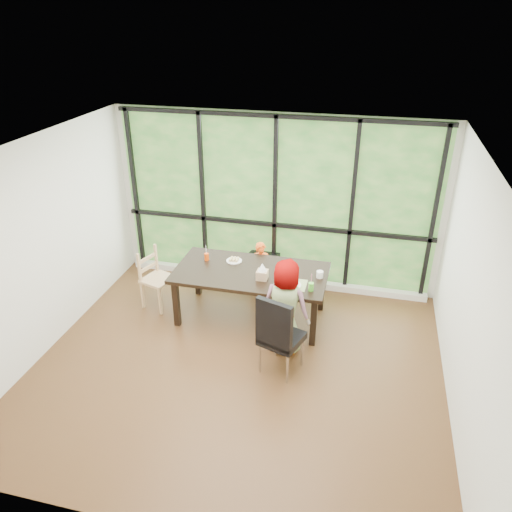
# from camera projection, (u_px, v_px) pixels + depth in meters

# --- Properties ---
(ground) EXTENTS (5.00, 5.00, 0.00)m
(ground) POSITION_uv_depth(u_px,v_px,m) (237.00, 366.00, 6.18)
(ground) COLOR black
(ground) RESTS_ON ground
(back_wall) EXTENTS (5.00, 0.00, 5.00)m
(back_wall) POSITION_uv_depth(u_px,v_px,m) (276.00, 202.00, 7.50)
(back_wall) COLOR silver
(back_wall) RESTS_ON ground
(foliage_backdrop) EXTENTS (4.80, 0.02, 2.65)m
(foliage_backdrop) POSITION_uv_depth(u_px,v_px,m) (275.00, 203.00, 7.49)
(foliage_backdrop) COLOR #1D451B
(foliage_backdrop) RESTS_ON back_wall
(window_mullions) EXTENTS (4.80, 0.06, 2.65)m
(window_mullions) POSITION_uv_depth(u_px,v_px,m) (275.00, 203.00, 7.45)
(window_mullions) COLOR black
(window_mullions) RESTS_ON back_wall
(window_sill) EXTENTS (4.80, 0.12, 0.10)m
(window_sill) POSITION_uv_depth(u_px,v_px,m) (273.00, 279.00, 8.01)
(window_sill) COLOR silver
(window_sill) RESTS_ON ground
(dining_table) EXTENTS (2.11, 1.08, 0.75)m
(dining_table) POSITION_uv_depth(u_px,v_px,m) (251.00, 294.00, 6.98)
(dining_table) COLOR black
(dining_table) RESTS_ON ground
(chair_window_leather) EXTENTS (0.54, 0.54, 1.08)m
(chair_window_leather) POSITION_uv_depth(u_px,v_px,m) (264.00, 251.00, 7.83)
(chair_window_leather) COLOR black
(chair_window_leather) RESTS_ON ground
(chair_interior_leather) EXTENTS (0.58, 0.58, 1.08)m
(chair_interior_leather) POSITION_uv_depth(u_px,v_px,m) (282.00, 333.00, 5.89)
(chair_interior_leather) COLOR black
(chair_interior_leather) RESTS_ON ground
(chair_end_beech) EXTENTS (0.51, 0.52, 0.90)m
(chair_end_beech) POSITION_uv_depth(u_px,v_px,m) (158.00, 279.00, 7.21)
(chair_end_beech) COLOR tan
(chair_end_beech) RESTS_ON ground
(child_toddler) EXTENTS (0.37, 0.30, 0.88)m
(child_toddler) POSITION_uv_depth(u_px,v_px,m) (261.00, 269.00, 7.51)
(child_toddler) COLOR #FF5713
(child_toddler) RESTS_ON ground
(child_older) EXTENTS (0.70, 0.53, 1.29)m
(child_older) POSITION_uv_depth(u_px,v_px,m) (287.00, 307.00, 6.21)
(child_older) COLOR gray
(child_older) RESTS_ON ground
(placemat) EXTENTS (0.43, 0.31, 0.01)m
(placemat) POSITION_uv_depth(u_px,v_px,m) (290.00, 284.00, 6.49)
(placemat) COLOR tan
(placemat) RESTS_ON dining_table
(plate_far) EXTENTS (0.22, 0.22, 0.01)m
(plate_far) POSITION_uv_depth(u_px,v_px,m) (234.00, 261.00, 7.07)
(plate_far) COLOR white
(plate_far) RESTS_ON dining_table
(plate_near) EXTENTS (0.27, 0.27, 0.02)m
(plate_near) POSITION_uv_depth(u_px,v_px,m) (291.00, 285.00, 6.46)
(plate_near) COLOR white
(plate_near) RESTS_ON dining_table
(orange_cup) EXTENTS (0.07, 0.07, 0.10)m
(orange_cup) POSITION_uv_depth(u_px,v_px,m) (207.00, 257.00, 7.08)
(orange_cup) COLOR #E7470A
(orange_cup) RESTS_ON dining_table
(green_cup) EXTENTS (0.07, 0.07, 0.11)m
(green_cup) POSITION_uv_depth(u_px,v_px,m) (311.00, 287.00, 6.33)
(green_cup) COLOR #57CA37
(green_cup) RESTS_ON dining_table
(white_mug) EXTENTS (0.09, 0.09, 0.09)m
(white_mug) POSITION_uv_depth(u_px,v_px,m) (320.00, 274.00, 6.63)
(white_mug) COLOR white
(white_mug) RESTS_ON dining_table
(tissue_box) EXTENTS (0.15, 0.15, 0.13)m
(tissue_box) POSITION_uv_depth(u_px,v_px,m) (262.00, 275.00, 6.59)
(tissue_box) COLOR tan
(tissue_box) RESTS_ON dining_table
(crepe_rolls_far) EXTENTS (0.15, 0.12, 0.04)m
(crepe_rolls_far) POSITION_uv_depth(u_px,v_px,m) (234.00, 259.00, 7.06)
(crepe_rolls_far) COLOR tan
(crepe_rolls_far) RESTS_ON plate_far
(crepe_rolls_near) EXTENTS (0.15, 0.12, 0.04)m
(crepe_rolls_near) POSITION_uv_depth(u_px,v_px,m) (291.00, 283.00, 6.45)
(crepe_rolls_near) COLOR tan
(crepe_rolls_near) RESTS_ON plate_near
(straw_white) EXTENTS (0.01, 0.04, 0.20)m
(straw_white) POSITION_uv_depth(u_px,v_px,m) (206.00, 251.00, 7.04)
(straw_white) COLOR white
(straw_white) RESTS_ON orange_cup
(straw_pink) EXTENTS (0.01, 0.04, 0.20)m
(straw_pink) POSITION_uv_depth(u_px,v_px,m) (311.00, 280.00, 6.28)
(straw_pink) COLOR pink
(straw_pink) RESTS_ON green_cup
(tissue) EXTENTS (0.12, 0.12, 0.11)m
(tissue) POSITION_uv_depth(u_px,v_px,m) (262.00, 267.00, 6.54)
(tissue) COLOR white
(tissue) RESTS_ON tissue_box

